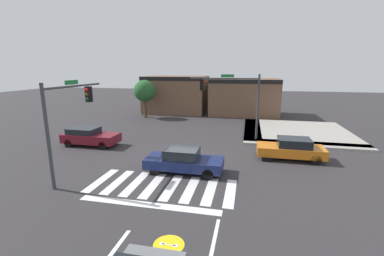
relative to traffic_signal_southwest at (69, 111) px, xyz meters
name	(u,v)px	position (x,y,z in m)	size (l,w,h in m)	color
ground_plane	(183,158)	(5.39, 4.28, -3.85)	(120.00, 120.00, 0.00)	#302D30
crosswalk_near	(162,186)	(5.39, -0.22, -3.84)	(7.71, 3.15, 0.01)	silver
bike_detector_marking	(169,245)	(7.15, -4.69, -3.84)	(1.13, 1.13, 0.01)	yellow
curb_corner_northeast	(291,132)	(13.88, 13.69, -3.77)	(10.00, 10.60, 0.15)	#9E998E
storefront_row	(209,95)	(4.23, 23.33, -1.35)	(18.13, 6.33, 5.08)	brown
traffic_signal_southwest	(69,111)	(0.00, 0.00, 0.00)	(0.32, 4.99, 5.49)	#383A3D
traffic_signal_northeast	(232,94)	(8.27, 10.10, 0.15)	(5.92, 0.32, 5.67)	#383A3D
car_navy	(184,160)	(6.03, 1.94, -3.12)	(4.64, 1.85, 1.47)	#141E4C
car_orange	(291,149)	(12.68, 5.70, -3.09)	(4.42, 1.82, 1.49)	orange
car_maroon	(90,136)	(-2.79, 5.74, -3.10)	(4.43, 1.88, 1.44)	maroon
roadside_tree	(145,91)	(-3.11, 18.28, -0.48)	(2.69, 2.69, 4.75)	#4C3823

